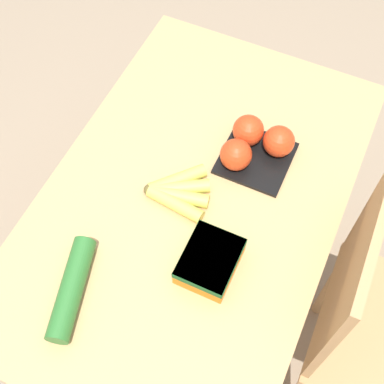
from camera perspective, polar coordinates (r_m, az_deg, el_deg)
The scene contains 7 objects.
ground_plane at distance 1.99m, azimuth 0.00°, elevation -11.16°, with size 12.00×12.00×0.00m, color gray.
dining_table at distance 1.43m, azimuth 0.00°, elevation -3.10°, with size 1.12×0.71×0.73m.
chair at distance 1.51m, azimuth 18.73°, elevation -13.11°, with size 0.43×0.41×0.96m.
banana_bunch at distance 1.32m, azimuth -1.64°, elevation 0.03°, with size 0.16×0.16×0.03m.
tomato_pack at distance 1.37m, azimuth 6.70°, elevation 5.04°, with size 0.18×0.18×0.09m.
carrot_bag at distance 1.22m, azimuth 1.92°, elevation -7.30°, with size 0.15×0.12×0.05m.
cucumber_near at distance 1.23m, azimuth -12.72°, elevation -10.02°, with size 0.24×0.11×0.05m.
Camera 1 is at (0.60, 0.28, 1.88)m, focal length 50.00 mm.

